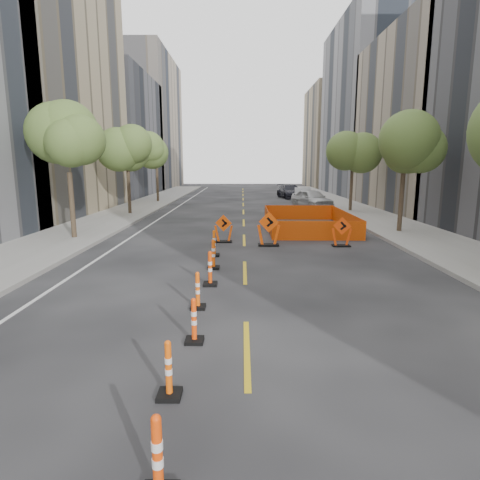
{
  "coord_description": "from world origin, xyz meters",
  "views": [
    {
      "loc": [
        -0.1,
        -9.45,
        3.67
      ],
      "look_at": [
        -0.17,
        4.18,
        1.1
      ],
      "focal_mm": 30.0,
      "sensor_mm": 36.0,
      "label": 1
    }
  ],
  "objects_px": {
    "channelizer_0": "(158,458)",
    "chevron_sign_right": "(342,232)",
    "channelizer_1": "(169,369)",
    "channelizer_6": "(214,243)",
    "channelizer_3": "(198,290)",
    "channelizer_4": "(210,268)",
    "chevron_sign_left": "(224,229)",
    "channelizer_5": "(213,254)",
    "parked_car_near": "(312,199)",
    "chevron_sign_center": "(269,229)",
    "parked_car_far": "(290,191)",
    "parked_car_mid": "(303,195)",
    "channelizer_2": "(194,320)"
  },
  "relations": [
    {
      "from": "channelizer_0",
      "to": "chevron_sign_right",
      "type": "xyz_separation_m",
      "value": [
        5.43,
        14.08,
        0.15
      ]
    },
    {
      "from": "channelizer_6",
      "to": "chevron_sign_center",
      "type": "relative_size",
      "value": 0.68
    },
    {
      "from": "parked_car_far",
      "to": "channelizer_0",
      "type": "bearing_deg",
      "value": -108.02
    },
    {
      "from": "chevron_sign_right",
      "to": "parked_car_near",
      "type": "xyz_separation_m",
      "value": [
        1.39,
        16.14,
        0.14
      ]
    },
    {
      "from": "channelizer_5",
      "to": "chevron_sign_center",
      "type": "bearing_deg",
      "value": 61.64
    },
    {
      "from": "channelizer_5",
      "to": "parked_car_mid",
      "type": "xyz_separation_m",
      "value": [
        6.92,
        25.35,
        0.2
      ]
    },
    {
      "from": "channelizer_2",
      "to": "channelizer_4",
      "type": "bearing_deg",
      "value": 89.78
    },
    {
      "from": "channelizer_1",
      "to": "channelizer_6",
      "type": "height_order",
      "value": "channelizer_6"
    },
    {
      "from": "channelizer_0",
      "to": "chevron_sign_right",
      "type": "height_order",
      "value": "chevron_sign_right"
    },
    {
      "from": "channelizer_2",
      "to": "parked_car_near",
      "type": "xyz_separation_m",
      "value": [
        6.9,
        26.19,
        0.33
      ]
    },
    {
      "from": "channelizer_2",
      "to": "channelizer_4",
      "type": "height_order",
      "value": "channelizer_4"
    },
    {
      "from": "channelizer_3",
      "to": "channelizer_4",
      "type": "xyz_separation_m",
      "value": [
        0.16,
        2.02,
        0.05
      ]
    },
    {
      "from": "channelizer_0",
      "to": "channelizer_5",
      "type": "xyz_separation_m",
      "value": [
        -0.11,
        10.08,
        0.01
      ]
    },
    {
      "from": "channelizer_4",
      "to": "parked_car_far",
      "type": "distance_m",
      "value": 33.38
    },
    {
      "from": "channelizer_6",
      "to": "channelizer_2",
      "type": "bearing_deg",
      "value": -89.01
    },
    {
      "from": "channelizer_0",
      "to": "chevron_sign_left",
      "type": "xyz_separation_m",
      "value": [
        0.03,
        15.06,
        0.14
      ]
    },
    {
      "from": "parked_car_far",
      "to": "chevron_sign_left",
      "type": "bearing_deg",
      "value": -112.88
    },
    {
      "from": "channelizer_5",
      "to": "parked_car_near",
      "type": "relative_size",
      "value": 0.22
    },
    {
      "from": "chevron_sign_center",
      "to": "parked_car_far",
      "type": "distance_m",
      "value": 26.94
    },
    {
      "from": "channelizer_4",
      "to": "chevron_sign_left",
      "type": "bearing_deg",
      "value": 89.23
    },
    {
      "from": "chevron_sign_left",
      "to": "parked_car_near",
      "type": "relative_size",
      "value": 0.28
    },
    {
      "from": "parked_car_far",
      "to": "channelizer_3",
      "type": "bearing_deg",
      "value": -109.86
    },
    {
      "from": "channelizer_1",
      "to": "channelizer_4",
      "type": "relative_size",
      "value": 0.89
    },
    {
      "from": "channelizer_5",
      "to": "chevron_sign_left",
      "type": "relative_size",
      "value": 0.8
    },
    {
      "from": "channelizer_4",
      "to": "chevron_sign_left",
      "type": "distance_m",
      "value": 6.99
    },
    {
      "from": "chevron_sign_right",
      "to": "channelizer_3",
      "type": "bearing_deg",
      "value": -101.95
    },
    {
      "from": "parked_car_far",
      "to": "parked_car_mid",
      "type": "bearing_deg",
      "value": -93.35
    },
    {
      "from": "parked_car_far",
      "to": "chevron_sign_right",
      "type": "bearing_deg",
      "value": -101.07
    },
    {
      "from": "channelizer_6",
      "to": "chevron_sign_right",
      "type": "distance_m",
      "value": 5.99
    },
    {
      "from": "chevron_sign_right",
      "to": "channelizer_2",
      "type": "bearing_deg",
      "value": -95.54
    },
    {
      "from": "channelizer_6",
      "to": "chevron_sign_center",
      "type": "bearing_deg",
      "value": 42.12
    },
    {
      "from": "chevron_sign_right",
      "to": "parked_car_near",
      "type": "bearing_deg",
      "value": 108.29
    },
    {
      "from": "chevron_sign_left",
      "to": "parked_car_far",
      "type": "relative_size",
      "value": 0.26
    },
    {
      "from": "chevron_sign_left",
      "to": "parked_car_mid",
      "type": "xyz_separation_m",
      "value": [
        6.78,
        20.38,
        0.06
      ]
    },
    {
      "from": "channelizer_2",
      "to": "parked_car_mid",
      "type": "height_order",
      "value": "parked_car_mid"
    },
    {
      "from": "parked_car_near",
      "to": "parked_car_far",
      "type": "xyz_separation_m",
      "value": [
        -0.57,
        10.62,
        -0.06
      ]
    },
    {
      "from": "chevron_sign_left",
      "to": "parked_car_near",
      "type": "distance_m",
      "value": 16.62
    },
    {
      "from": "chevron_sign_center",
      "to": "chevron_sign_right",
      "type": "xyz_separation_m",
      "value": [
        3.3,
        -0.14,
        -0.11
      ]
    },
    {
      "from": "channelizer_2",
      "to": "parked_car_mid",
      "type": "bearing_deg",
      "value": 77.62
    },
    {
      "from": "chevron_sign_right",
      "to": "parked_car_far",
      "type": "height_order",
      "value": "parked_car_far"
    },
    {
      "from": "channelizer_5",
      "to": "parked_car_near",
      "type": "distance_m",
      "value": 21.3
    },
    {
      "from": "chevron_sign_center",
      "to": "parked_car_near",
      "type": "height_order",
      "value": "parked_car_near"
    },
    {
      "from": "channelizer_3",
      "to": "parked_car_far",
      "type": "xyz_separation_m",
      "value": [
        6.47,
        34.79,
        0.26
      ]
    },
    {
      "from": "channelizer_3",
      "to": "chevron_sign_center",
      "type": "relative_size",
      "value": 0.62
    },
    {
      "from": "parked_car_far",
      "to": "chevron_sign_center",
      "type": "bearing_deg",
      "value": -108.12
    },
    {
      "from": "parked_car_near",
      "to": "chevron_sign_left",
      "type": "bearing_deg",
      "value": -133.7
    },
    {
      "from": "channelizer_1",
      "to": "parked_car_mid",
      "type": "relative_size",
      "value": 0.22
    },
    {
      "from": "channelizer_4",
      "to": "chevron_sign_right",
      "type": "bearing_deg",
      "value": 47.58
    },
    {
      "from": "channelizer_4",
      "to": "channelizer_6",
      "type": "relative_size",
      "value": 1.01
    },
    {
      "from": "channelizer_3",
      "to": "chevron_sign_center",
      "type": "bearing_deg",
      "value": 73.94
    }
  ]
}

